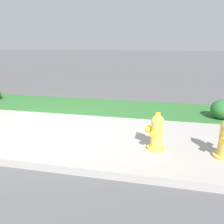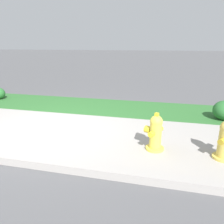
# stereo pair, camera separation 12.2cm
# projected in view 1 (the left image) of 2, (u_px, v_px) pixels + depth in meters

# --- Properties ---
(ground_plane) EXTENTS (120.00, 120.00, 0.00)m
(ground_plane) POSITION_uv_depth(u_px,v_px,m) (45.00, 132.00, 4.49)
(ground_plane) COLOR #515154
(sidewalk_pavement) EXTENTS (18.00, 2.38, 0.01)m
(sidewalk_pavement) POSITION_uv_depth(u_px,v_px,m) (45.00, 132.00, 4.49)
(sidewalk_pavement) COLOR #9E9993
(sidewalk_pavement) RESTS_ON ground
(grass_verge) EXTENTS (18.00, 1.74, 0.01)m
(grass_verge) POSITION_uv_depth(u_px,v_px,m) (79.00, 105.00, 6.41)
(grass_verge) COLOR #2D662D
(grass_verge) RESTS_ON ground
(street_curb) EXTENTS (18.00, 0.16, 0.12)m
(street_curb) POSITION_uv_depth(u_px,v_px,m) (3.00, 160.00, 3.28)
(street_curb) COLOR #9E9993
(street_curb) RESTS_ON ground
(fire_hydrant_across_street) EXTENTS (0.36, 0.38, 0.66)m
(fire_hydrant_across_street) POSITION_uv_depth(u_px,v_px,m) (157.00, 132.00, 3.66)
(fire_hydrant_across_street) COLOR yellow
(fire_hydrant_across_street) RESTS_ON ground
(shrub_bush_near_lamp) EXTENTS (0.55, 0.55, 0.46)m
(shrub_bush_near_lamp) POSITION_uv_depth(u_px,v_px,m) (223.00, 109.00, 5.22)
(shrub_bush_near_lamp) COLOR #28662D
(shrub_bush_near_lamp) RESTS_ON ground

